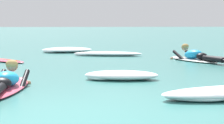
{
  "coord_description": "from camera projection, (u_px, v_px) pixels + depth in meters",
  "views": [
    {
      "loc": [
        0.1,
        -5.11,
        1.2
      ],
      "look_at": [
        0.8,
        4.47,
        0.24
      ],
      "focal_mm": 67.51,
      "sensor_mm": 36.0,
      "label": 1
    }
  ],
  "objects": [
    {
      "name": "surfer_near",
      "position": [
        5.0,
        84.0,
        7.06
      ],
      "size": [
        0.75,
        2.63,
        0.55
      ],
      "color": "#E54C66",
      "rests_on": "ground"
    },
    {
      "name": "whitewater_back",
      "position": [
        67.0,
        50.0,
        15.7
      ],
      "size": [
        1.98,
        1.33,
        0.19
      ],
      "color": "white",
      "rests_on": "ground"
    },
    {
      "name": "drifting_surfboard",
      "position": [
        0.0,
        60.0,
        12.3
      ],
      "size": [
        1.86,
        1.89,
        0.16
      ],
      "color": "#E54C66",
      "rests_on": "ground"
    },
    {
      "name": "ground_plane",
      "position": [
        78.0,
        54.0,
        15.1
      ],
      "size": [
        120.0,
        120.0,
        0.0
      ],
      "primitive_type": "plane",
      "color": "#387A75"
    },
    {
      "name": "surfer_far",
      "position": [
        196.0,
        57.0,
        12.21
      ],
      "size": [
        1.36,
        2.4,
        0.54
      ],
      "color": "white",
      "rests_on": "ground"
    },
    {
      "name": "whitewater_mid_right",
      "position": [
        121.0,
        75.0,
        8.47
      ],
      "size": [
        1.56,
        0.86,
        0.19
      ],
      "color": "white",
      "rests_on": "ground"
    },
    {
      "name": "whitewater_mid_left",
      "position": [
        108.0,
        54.0,
        14.13
      ],
      "size": [
        2.37,
        0.91,
        0.15
      ],
      "color": "white",
      "rests_on": "ground"
    }
  ]
}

